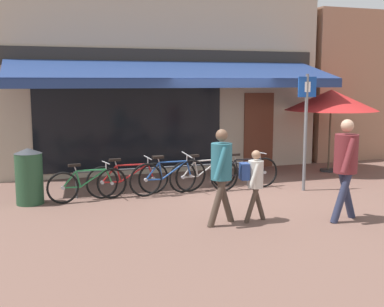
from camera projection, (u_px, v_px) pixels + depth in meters
ground_plane at (236, 192)px, 10.64m from camera, size 160.00×160.00×0.00m
shop_front at (154, 80)px, 13.93m from camera, size 8.87×4.93×4.93m
neighbour_building at (368, 86)px, 16.93m from camera, size 6.52×4.00×4.55m
bike_rack_rail at (167, 170)px, 10.60m from camera, size 4.02×0.04×0.57m
bicycle_green at (88, 184)px, 9.77m from camera, size 1.64×0.52×0.79m
bicycle_red at (128, 179)px, 10.18m from camera, size 1.80×0.52×0.83m
bicycle_blue at (169, 177)px, 10.33m from camera, size 1.79×0.52×0.90m
bicycle_silver at (204, 174)px, 10.78m from camera, size 1.74×0.54×0.82m
bicycle_black at (245, 173)px, 10.86m from camera, size 1.73×0.52×0.83m
pedestrian_adult at (221, 167)px, 8.09m from camera, size 0.57×0.57×1.65m
pedestrian_child at (254, 177)px, 8.29m from camera, size 0.52×0.36×1.26m
pedestrian_second_adult at (346, 160)px, 8.31m from camera, size 0.64×0.62×1.80m
litter_bin at (29, 176)px, 9.51m from camera, size 0.54×0.54×1.13m
parking_sign at (306, 120)px, 10.54m from camera, size 0.44×0.07×2.58m
cafe_parasol at (331, 100)px, 12.79m from camera, size 2.45×2.45×2.21m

